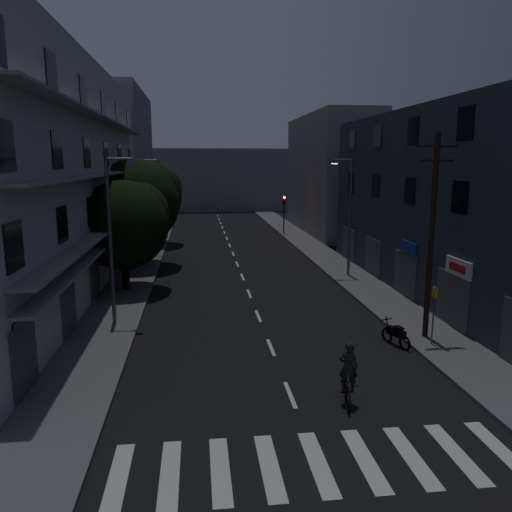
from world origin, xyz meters
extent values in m
plane|color=black|center=(0.00, 25.00, 0.00)|extent=(160.00, 160.00, 0.00)
cube|color=#565659|center=(-7.50, 25.00, 0.07)|extent=(3.00, 90.00, 0.15)
cube|color=#565659|center=(7.50, 25.00, 0.07)|extent=(3.00, 90.00, 0.15)
cube|color=beige|center=(-5.20, -2.00, 0.01)|extent=(0.50, 3.00, 0.01)
cube|color=beige|center=(-3.90, -2.00, 0.01)|extent=(0.50, 3.00, 0.01)
cube|color=beige|center=(-2.60, -2.00, 0.01)|extent=(0.50, 3.00, 0.01)
cube|color=beige|center=(-1.30, -2.00, 0.01)|extent=(0.50, 3.00, 0.01)
cube|color=beige|center=(0.00, -2.00, 0.01)|extent=(0.50, 3.00, 0.01)
cube|color=beige|center=(1.30, -2.00, 0.01)|extent=(0.50, 3.00, 0.01)
cube|color=beige|center=(2.60, -2.00, 0.01)|extent=(0.50, 3.00, 0.01)
cube|color=beige|center=(3.90, -2.00, 0.01)|extent=(0.50, 3.00, 0.01)
cube|color=beige|center=(5.20, -2.00, 0.01)|extent=(0.50, 3.00, 0.01)
cube|color=beige|center=(0.00, 2.00, 0.01)|extent=(0.15, 2.00, 0.01)
cube|color=beige|center=(0.00, 6.50, 0.01)|extent=(0.15, 2.00, 0.01)
cube|color=beige|center=(0.00, 11.00, 0.01)|extent=(0.15, 2.00, 0.01)
cube|color=beige|center=(0.00, 15.50, 0.01)|extent=(0.15, 2.00, 0.01)
cube|color=beige|center=(0.00, 20.00, 0.01)|extent=(0.15, 2.00, 0.01)
cube|color=beige|center=(0.00, 24.50, 0.01)|extent=(0.15, 2.00, 0.01)
cube|color=beige|center=(0.00, 29.00, 0.01)|extent=(0.15, 2.00, 0.01)
cube|color=beige|center=(0.00, 33.50, 0.01)|extent=(0.15, 2.00, 0.01)
cube|color=beige|center=(0.00, 38.00, 0.01)|extent=(0.15, 2.00, 0.01)
cube|color=beige|center=(0.00, 42.50, 0.01)|extent=(0.15, 2.00, 0.01)
cube|color=beige|center=(0.00, 47.00, 0.01)|extent=(0.15, 2.00, 0.01)
cube|color=beige|center=(0.00, 51.50, 0.01)|extent=(0.15, 2.00, 0.01)
cube|color=beige|center=(0.00, 56.00, 0.01)|extent=(0.15, 2.00, 0.01)
cube|color=beige|center=(0.00, 60.50, 0.01)|extent=(0.15, 2.00, 0.01)
cube|color=#B0B1AB|center=(-12.00, 18.00, 7.00)|extent=(6.00, 36.00, 14.00)
cube|color=black|center=(-8.98, 3.00, 2.00)|extent=(0.06, 1.60, 1.60)
cube|color=black|center=(-8.98, 9.00, 2.00)|extent=(0.06, 1.60, 1.60)
cube|color=black|center=(-8.98, 15.00, 2.00)|extent=(0.06, 1.60, 1.60)
cube|color=black|center=(-8.98, 21.00, 2.00)|extent=(0.06, 1.60, 1.60)
cube|color=black|center=(-8.98, 27.00, 2.00)|extent=(0.06, 1.60, 1.60)
cube|color=black|center=(-8.98, 33.00, 2.00)|extent=(0.06, 1.60, 1.60)
cube|color=black|center=(-8.98, 3.00, 5.20)|extent=(0.06, 1.60, 1.60)
cube|color=black|center=(-8.98, 9.00, 5.20)|extent=(0.06, 1.60, 1.60)
cube|color=black|center=(-8.98, 15.00, 5.20)|extent=(0.06, 1.60, 1.60)
cube|color=black|center=(-8.98, 21.00, 5.20)|extent=(0.06, 1.60, 1.60)
cube|color=black|center=(-8.98, 27.00, 5.20)|extent=(0.06, 1.60, 1.60)
cube|color=black|center=(-8.98, 33.00, 5.20)|extent=(0.06, 1.60, 1.60)
cube|color=black|center=(-8.98, 3.00, 8.40)|extent=(0.06, 1.60, 1.60)
cube|color=black|center=(-8.98, 9.00, 8.40)|extent=(0.06, 1.60, 1.60)
cube|color=black|center=(-8.98, 15.00, 8.40)|extent=(0.06, 1.60, 1.60)
cube|color=black|center=(-8.98, 21.00, 8.40)|extent=(0.06, 1.60, 1.60)
cube|color=black|center=(-8.98, 27.00, 8.40)|extent=(0.06, 1.60, 1.60)
cube|color=black|center=(-8.98, 33.00, 8.40)|extent=(0.06, 1.60, 1.60)
cube|color=black|center=(-8.98, 9.00, 11.60)|extent=(0.06, 1.60, 1.60)
cube|color=black|center=(-8.98, 15.00, 11.60)|extent=(0.06, 1.60, 1.60)
cube|color=black|center=(-8.98, 21.00, 11.60)|extent=(0.06, 1.60, 1.60)
cube|color=black|center=(-8.98, 27.00, 11.60)|extent=(0.06, 1.60, 1.60)
cube|color=black|center=(-8.98, 33.00, 11.60)|extent=(0.06, 1.60, 1.60)
cube|color=gray|center=(-8.50, 18.00, 4.00)|extent=(1.00, 32.40, 0.12)
cube|color=gray|center=(-8.50, 18.00, 7.20)|extent=(1.00, 32.40, 0.12)
cube|color=gray|center=(-8.50, 18.00, 10.40)|extent=(1.00, 32.40, 0.12)
cube|color=gray|center=(-8.60, 18.00, 3.10)|extent=(0.80, 32.40, 0.12)
cube|color=#424247|center=(-8.97, 3.00, 1.40)|extent=(0.06, 2.40, 2.40)
cube|color=#424247|center=(-8.97, 9.00, 1.40)|extent=(0.06, 2.40, 2.40)
cube|color=#424247|center=(-8.97, 15.00, 1.40)|extent=(0.06, 2.40, 2.40)
cube|color=#424247|center=(-8.97, 21.00, 1.40)|extent=(0.06, 2.40, 2.40)
cube|color=#424247|center=(-8.97, 27.00, 1.40)|extent=(0.06, 2.40, 2.40)
cube|color=#424247|center=(-8.97, 33.00, 1.40)|extent=(0.06, 2.40, 2.40)
cube|color=#292D37|center=(12.00, 14.00, 5.50)|extent=(6.00, 28.00, 11.00)
cube|color=black|center=(8.98, 8.00, 6.30)|extent=(0.06, 1.40, 1.50)
cube|color=black|center=(8.98, 13.50, 6.30)|extent=(0.06, 1.40, 1.50)
cube|color=black|center=(8.98, 19.00, 6.30)|extent=(0.06, 1.40, 1.50)
cube|color=black|center=(8.98, 24.50, 6.30)|extent=(0.06, 1.40, 1.50)
cube|color=black|center=(8.98, 8.00, 9.60)|extent=(0.06, 1.40, 1.50)
cube|color=black|center=(8.98, 13.50, 9.60)|extent=(0.06, 1.40, 1.50)
cube|color=black|center=(8.98, 19.00, 9.60)|extent=(0.06, 1.40, 1.50)
cube|color=black|center=(8.98, 24.50, 9.60)|extent=(0.06, 1.40, 1.50)
cube|color=#424247|center=(8.97, 8.00, 1.40)|extent=(0.06, 3.00, 2.60)
cube|color=#424247|center=(8.97, 13.50, 1.40)|extent=(0.06, 3.00, 2.60)
cube|color=#424247|center=(8.97, 19.00, 1.40)|extent=(0.06, 3.00, 2.60)
cube|color=#424247|center=(8.97, 24.50, 1.40)|extent=(0.06, 3.00, 2.60)
cube|color=silver|center=(8.90, 7.50, 3.10)|extent=(0.12, 2.20, 0.80)
cube|color=#B21414|center=(8.82, 7.50, 3.10)|extent=(0.02, 1.40, 0.36)
cube|color=navy|center=(8.90, 13.00, 3.10)|extent=(0.12, 2.00, 0.70)
cube|color=slate|center=(-12.00, 48.00, 8.00)|extent=(6.00, 20.00, 16.00)
cube|color=slate|center=(12.00, 42.00, 6.50)|extent=(6.00, 20.00, 13.00)
cube|color=slate|center=(0.00, 70.00, 5.00)|extent=(24.00, 8.00, 10.00)
cylinder|color=black|center=(-7.51, 17.01, 1.96)|extent=(0.44, 0.44, 3.63)
sphere|color=black|center=(-7.51, 17.01, 4.14)|extent=(5.44, 5.44, 5.44)
sphere|color=black|center=(-6.69, 17.69, 4.82)|extent=(3.81, 3.81, 3.81)
sphere|color=black|center=(-8.19, 16.46, 4.55)|extent=(3.53, 3.53, 3.53)
cylinder|color=black|center=(-7.59, 24.18, 2.31)|extent=(0.44, 0.44, 4.32)
sphere|color=black|center=(-7.59, 24.18, 4.90)|extent=(6.50, 6.50, 6.50)
sphere|color=black|center=(-6.62, 24.99, 5.71)|extent=(4.55, 4.55, 4.55)
sphere|color=black|center=(-8.41, 23.53, 5.39)|extent=(4.23, 4.23, 4.23)
cylinder|color=black|center=(-7.52, 34.50, 2.20)|extent=(0.44, 0.44, 4.11)
sphere|color=black|center=(-7.52, 34.50, 4.67)|extent=(6.13, 6.13, 6.13)
sphere|color=black|center=(-6.60, 35.27, 5.43)|extent=(4.29, 4.29, 4.29)
sphere|color=black|center=(-8.29, 33.89, 5.13)|extent=(3.99, 3.99, 3.99)
cylinder|color=black|center=(6.35, 39.70, 1.75)|extent=(0.12, 0.12, 3.20)
cube|color=black|center=(6.35, 39.70, 3.80)|extent=(0.28, 0.22, 0.90)
sphere|color=#FF0C05|center=(6.35, 39.55, 4.13)|extent=(0.22, 0.22, 0.22)
sphere|color=#3F330C|center=(6.35, 39.55, 3.83)|extent=(0.22, 0.22, 0.22)
sphere|color=black|center=(6.35, 39.55, 3.53)|extent=(0.22, 0.22, 0.22)
cylinder|color=black|center=(-6.30, 39.48, 1.75)|extent=(0.12, 0.12, 3.20)
cube|color=black|center=(-6.30, 39.48, 3.80)|extent=(0.28, 0.22, 0.90)
sphere|color=black|center=(-6.30, 39.33, 4.13)|extent=(0.22, 0.22, 0.22)
sphere|color=#3F330C|center=(-6.30, 39.33, 3.83)|extent=(0.22, 0.22, 0.22)
sphere|color=#0CFF26|center=(-6.30, 39.33, 3.53)|extent=(0.22, 0.22, 0.22)
cylinder|color=#5B5D63|center=(-7.22, 10.50, 4.15)|extent=(0.18, 0.18, 8.00)
cylinder|color=#5B5D63|center=(-6.62, 10.50, 8.05)|extent=(1.20, 0.10, 0.10)
cube|color=#5B5D63|center=(-6.02, 10.50, 7.90)|extent=(0.45, 0.25, 0.18)
cube|color=#4C4C4C|center=(-6.02, 10.50, 7.80)|extent=(0.35, 0.18, 0.04)
cylinder|color=slate|center=(7.34, 19.23, 4.15)|extent=(0.18, 0.18, 8.00)
cylinder|color=slate|center=(6.74, 19.23, 8.05)|extent=(1.20, 0.10, 0.10)
cube|color=slate|center=(6.14, 19.23, 7.90)|extent=(0.45, 0.25, 0.18)
cube|color=#FFD88C|center=(6.14, 19.23, 7.80)|extent=(0.35, 0.18, 0.04)
cylinder|color=#54555B|center=(-7.45, 29.17, 4.15)|extent=(0.18, 0.18, 8.00)
cylinder|color=#54555B|center=(-6.85, 29.17, 8.05)|extent=(1.20, 0.10, 0.10)
cube|color=#54555B|center=(-6.25, 29.17, 7.90)|extent=(0.45, 0.25, 0.18)
cube|color=#4C4C4C|center=(-6.25, 29.17, 7.80)|extent=(0.35, 0.18, 0.04)
cylinder|color=black|center=(7.08, 6.71, 4.65)|extent=(0.24, 0.24, 9.00)
cube|color=black|center=(7.08, 6.71, 8.55)|extent=(1.80, 0.10, 0.10)
cube|color=black|center=(7.08, 6.71, 7.95)|extent=(1.50, 0.10, 0.10)
cylinder|color=#595B60|center=(6.91, 5.72, 1.40)|extent=(0.06, 0.06, 2.50)
cube|color=yellow|center=(6.91, 5.72, 2.45)|extent=(0.05, 0.35, 0.45)
torus|color=black|center=(5.64, 5.58, 0.29)|extent=(0.31, 0.67, 0.68)
torus|color=black|center=(5.27, 6.66, 0.29)|extent=(0.31, 0.67, 0.68)
cube|color=black|center=(5.46, 6.12, 0.59)|extent=(0.56, 1.07, 0.33)
cube|color=black|center=(5.50, 5.98, 0.84)|extent=(0.41, 0.50, 0.10)
cylinder|color=black|center=(5.29, 6.62, 0.72)|extent=(0.19, 0.41, 0.80)
cube|color=black|center=(5.26, 6.71, 1.00)|extent=(0.51, 0.20, 0.04)
imported|color=black|center=(1.76, 1.13, 0.45)|extent=(0.95, 1.79, 0.90)
imported|color=black|center=(1.76, 1.13, 1.30)|extent=(0.70, 0.54, 1.72)
camera|label=1|loc=(-3.06, -13.75, 7.90)|focal=35.00mm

